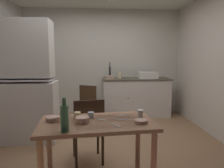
% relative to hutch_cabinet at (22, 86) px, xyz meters
% --- Properties ---
extents(ground_plane, '(4.84, 4.84, 0.00)m').
position_rel_hutch_cabinet_xyz_m(ground_plane, '(1.36, -0.15, -0.93)').
color(ground_plane, '#906D4E').
extents(wall_back, '(3.94, 0.10, 2.58)m').
position_rel_hutch_cabinet_xyz_m(wall_back, '(1.36, 1.77, 0.36)').
color(wall_back, beige).
rests_on(wall_back, ground).
extents(wall_right, '(0.10, 3.84, 2.58)m').
position_rel_hutch_cabinet_xyz_m(wall_right, '(3.33, -0.15, 0.36)').
color(wall_right, beige).
rests_on(wall_right, ground).
extents(hutch_cabinet, '(1.09, 0.49, 1.99)m').
position_rel_hutch_cabinet_xyz_m(hutch_cabinet, '(0.00, 0.00, 0.00)').
color(hutch_cabinet, silver).
rests_on(hutch_cabinet, ground).
extents(counter_cabinet, '(1.59, 0.64, 0.90)m').
position_rel_hutch_cabinet_xyz_m(counter_cabinet, '(2.15, 1.40, -0.48)').
color(counter_cabinet, silver).
rests_on(counter_cabinet, ground).
extents(sink_basin, '(0.44, 0.34, 0.15)m').
position_rel_hutch_cabinet_xyz_m(sink_basin, '(2.44, 1.40, 0.05)').
color(sink_basin, white).
rests_on(sink_basin, counter_cabinet).
extents(hand_pump, '(0.05, 0.27, 0.39)m').
position_rel_hutch_cabinet_xyz_m(hand_pump, '(1.53, 1.44, 0.14)').
color(hand_pump, '#232328').
rests_on(hand_pump, counter_cabinet).
extents(mixing_bowl_counter, '(0.24, 0.24, 0.07)m').
position_rel_hutch_cabinet_xyz_m(mixing_bowl_counter, '(1.52, 1.35, 0.01)').
color(mixing_bowl_counter, tan).
rests_on(mixing_bowl_counter, counter_cabinet).
extents(stoneware_crock, '(0.12, 0.12, 0.15)m').
position_rel_hutch_cabinet_xyz_m(stoneware_crock, '(1.76, 1.45, 0.05)').
color(stoneware_crock, beige).
rests_on(stoneware_crock, counter_cabinet).
extents(dining_table, '(1.21, 0.76, 0.75)m').
position_rel_hutch_cabinet_xyz_m(dining_table, '(1.23, -1.39, -0.29)').
color(dining_table, '#9B6B4D').
rests_on(dining_table, ground).
extents(chair_far_side, '(0.47, 0.47, 0.88)m').
position_rel_hutch_cabinet_xyz_m(chair_far_side, '(1.11, -0.83, -0.46)').
color(chair_far_side, '#35271A').
rests_on(chair_far_side, ground).
extents(chair_by_counter, '(0.54, 0.54, 0.83)m').
position_rel_hutch_cabinet_xyz_m(chair_by_counter, '(1.09, 0.83, -0.48)').
color(chair_by_counter, '#3A2B1A').
rests_on(chair_by_counter, ground).
extents(serving_bowl_wide, '(0.14, 0.14, 0.06)m').
position_rel_hutch_cabinet_xyz_m(serving_bowl_wide, '(1.09, -1.43, -0.16)').
color(serving_bowl_wide, tan).
rests_on(serving_bowl_wide, dining_table).
extents(soup_bowl_small, '(0.14, 0.14, 0.05)m').
position_rel_hutch_cabinet_xyz_m(soup_bowl_small, '(0.78, -1.34, -0.16)').
color(soup_bowl_small, tan).
rests_on(soup_bowl_small, dining_table).
extents(sauce_dish, '(0.13, 0.13, 0.03)m').
position_rel_hutch_cabinet_xyz_m(sauce_dish, '(1.67, -1.47, -0.17)').
color(sauce_dish, tan).
rests_on(sauce_dish, dining_table).
extents(mug_dark, '(0.07, 0.07, 0.06)m').
position_rel_hutch_cabinet_xyz_m(mug_dark, '(1.17, -1.25, -0.16)').
color(mug_dark, '#9EB2C6').
rests_on(mug_dark, dining_table).
extents(teacup_cream, '(0.07, 0.07, 0.06)m').
position_rel_hutch_cabinet_xyz_m(teacup_cream, '(1.02, -1.23, -0.16)').
color(teacup_cream, beige).
rests_on(teacup_cream, dining_table).
extents(mug_tall, '(0.07, 0.07, 0.08)m').
position_rel_hutch_cabinet_xyz_m(mug_tall, '(1.70, -1.28, -0.14)').
color(mug_tall, white).
rests_on(mug_tall, dining_table).
extents(glass_bottle, '(0.07, 0.07, 0.30)m').
position_rel_hutch_cabinet_xyz_m(glass_bottle, '(0.95, -1.66, -0.06)').
color(glass_bottle, '#4C7F56').
rests_on(glass_bottle, dining_table).
extents(table_knife, '(0.17, 0.02, 0.00)m').
position_rel_hutch_cabinet_xyz_m(table_knife, '(1.50, -1.35, -0.18)').
color(table_knife, silver).
rests_on(table_knife, dining_table).
extents(teaspoon_near_bowl, '(0.10, 0.11, 0.00)m').
position_rel_hutch_cabinet_xyz_m(teaspoon_near_bowl, '(1.28, -1.35, -0.18)').
color(teaspoon_near_bowl, beige).
rests_on(teaspoon_near_bowl, dining_table).
extents(teaspoon_by_cup, '(0.09, 0.11, 0.00)m').
position_rel_hutch_cabinet_xyz_m(teaspoon_by_cup, '(1.42, -1.53, -0.18)').
color(teaspoon_by_cup, beige).
rests_on(teaspoon_by_cup, dining_table).
extents(serving_spoon, '(0.12, 0.10, 0.00)m').
position_rel_hutch_cabinet_xyz_m(serving_spoon, '(1.52, -1.18, -0.18)').
color(serving_spoon, beige).
rests_on(serving_spoon, dining_table).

